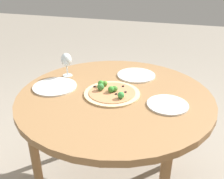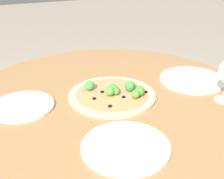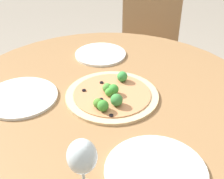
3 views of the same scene
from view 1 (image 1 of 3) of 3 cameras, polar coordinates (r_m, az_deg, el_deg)
The scene contains 6 objects.
dining_table at distance 1.50m, azimuth 0.64°, elevation -3.21°, with size 1.14×1.14×0.76m.
pizza at distance 1.45m, azimuth -0.15°, elevation -0.60°, with size 0.33×0.33×0.06m.
wine_glass at distance 1.69m, azimuth -10.41°, elevation 6.58°, with size 0.07×0.07×0.16m.
plate_near at distance 1.37m, azimuth 12.58°, elevation -3.39°, with size 0.22×0.22×0.01m.
plate_far at distance 1.58m, azimuth -12.94°, elevation 0.69°, with size 0.27×0.27×0.01m.
plate_side at distance 1.71m, azimuth 5.55°, elevation 3.30°, with size 0.26×0.26×0.01m.
Camera 1 is at (-1.25, -0.38, 1.43)m, focal length 40.00 mm.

